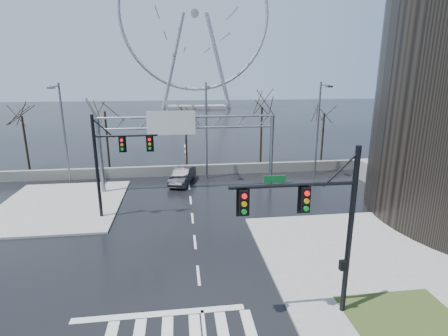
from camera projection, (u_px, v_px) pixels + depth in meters
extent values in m
plane|color=black|center=(198.00, 275.00, 19.42)|extent=(260.00, 260.00, 0.00)
cube|color=gray|center=(351.00, 246.00, 22.55)|extent=(12.00, 10.00, 0.15)
cube|color=gray|center=(60.00, 205.00, 29.52)|extent=(10.00, 12.00, 0.15)
cube|color=#32401B|center=(405.00, 319.00, 15.71)|extent=(5.00, 4.00, 0.02)
cube|color=slate|center=(188.00, 170.00, 38.41)|extent=(52.00, 0.50, 1.10)
cylinder|color=black|center=(350.00, 235.00, 15.35)|extent=(0.24, 0.24, 8.00)
cylinder|color=black|center=(293.00, 185.00, 14.38)|extent=(5.40, 0.16, 0.16)
cube|color=black|center=(305.00, 200.00, 14.46)|extent=(0.35, 0.28, 1.05)
cube|color=black|center=(244.00, 203.00, 14.13)|extent=(0.35, 0.28, 1.05)
cylinder|color=black|center=(97.00, 168.00, 26.11)|extent=(0.24, 0.24, 8.00)
cylinder|color=black|center=(126.00, 136.00, 25.77)|extent=(4.60, 0.16, 0.16)
cube|color=black|center=(122.00, 144.00, 25.74)|extent=(0.35, 0.28, 1.05)
cube|color=black|center=(150.00, 144.00, 25.99)|extent=(0.35, 0.28, 1.05)
cylinder|color=slate|center=(101.00, 157.00, 31.86)|extent=(0.36, 0.36, 7.00)
cylinder|color=slate|center=(271.00, 152.00, 33.84)|extent=(0.36, 0.36, 7.00)
cylinder|color=slate|center=(187.00, 117.00, 31.93)|extent=(16.00, 0.20, 0.20)
cylinder|color=slate|center=(188.00, 128.00, 32.20)|extent=(16.00, 0.20, 0.20)
cube|color=#0B531D|center=(171.00, 123.00, 31.73)|extent=(4.20, 0.10, 2.00)
cube|color=silver|center=(171.00, 123.00, 31.68)|extent=(4.40, 0.02, 2.20)
cylinder|color=slate|center=(65.00, 135.00, 34.32)|extent=(0.20, 0.20, 10.00)
cylinder|color=slate|center=(55.00, 86.00, 32.03)|extent=(0.12, 2.20, 0.12)
cube|color=slate|center=(51.00, 88.00, 31.10)|extent=(0.50, 0.70, 0.18)
cylinder|color=slate|center=(206.00, 132.00, 36.05)|extent=(0.20, 0.20, 10.00)
cylinder|color=slate|center=(207.00, 86.00, 33.77)|extent=(0.12, 2.20, 0.12)
cube|color=slate|center=(208.00, 87.00, 32.84)|extent=(0.50, 0.70, 0.18)
cylinder|color=slate|center=(318.00, 130.00, 37.54)|extent=(0.20, 0.20, 10.00)
cylinder|color=slate|center=(325.00, 85.00, 35.25)|extent=(0.12, 2.20, 0.12)
cube|color=slate|center=(329.00, 86.00, 34.32)|extent=(0.50, 0.70, 0.18)
cylinder|color=black|center=(26.00, 144.00, 39.33)|extent=(0.24, 0.24, 6.30)
cylinder|color=black|center=(107.00, 141.00, 39.90)|extent=(0.24, 0.24, 6.75)
cylinder|color=black|center=(186.00, 141.00, 42.09)|extent=(0.24, 0.24, 5.85)
cylinder|color=black|center=(261.00, 136.00, 42.10)|extent=(0.24, 0.24, 7.02)
cylinder|color=black|center=(323.00, 138.00, 43.69)|extent=(0.24, 0.24, 6.12)
cube|color=gray|center=(197.00, 107.00, 110.81)|extent=(18.00, 6.00, 1.00)
torus|color=#B2B2B7|center=(195.00, 13.00, 103.58)|extent=(45.00, 1.00, 45.00)
cylinder|color=#B2B2B7|center=(195.00, 13.00, 103.58)|extent=(2.40, 1.50, 2.40)
cylinder|color=#B2B2B7|center=(173.00, 62.00, 106.40)|extent=(8.28, 1.20, 28.82)
cylinder|color=#B2B2B7|center=(218.00, 63.00, 108.13)|extent=(8.28, 1.20, 28.82)
imported|color=black|center=(182.00, 176.00, 35.40)|extent=(3.01, 5.09, 1.59)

